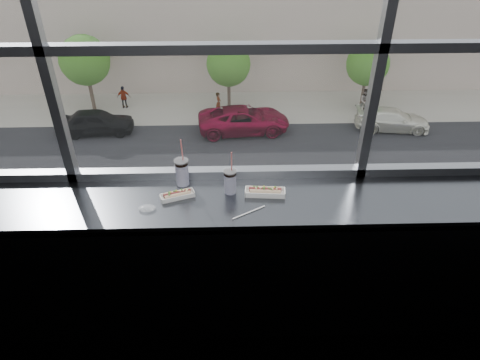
{
  "coord_description": "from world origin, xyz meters",
  "views": [
    {
      "loc": [
        0.08,
        -1.01,
        2.75
      ],
      "look_at": [
        0.15,
        1.23,
        1.25
      ],
      "focal_mm": 32.0,
      "sensor_mm": 36.0,
      "label": 1
    }
  ],
  "objects_px": {
    "car_far_b": "(244,116)",
    "car_near_b": "(120,187)",
    "hotdog_tray_left": "(177,195)",
    "pedestrian_d": "(366,99)",
    "car_far_a": "(96,118)",
    "wrapper": "(147,208)",
    "pedestrian_b": "(218,101)",
    "car_far_c": "(393,116)",
    "soda_cup_left": "(182,171)",
    "tree_right": "(368,64)",
    "soda_cup_right": "(230,180)",
    "pedestrian_a": "(124,95)",
    "tree_left": "(85,60)",
    "tree_center": "(229,64)",
    "car_near_c": "(222,184)",
    "car_near_d": "(368,181)",
    "loose_straw": "(249,212)",
    "hotdog_tray_right": "(265,191)"
  },
  "relations": [
    {
      "from": "car_far_b",
      "to": "pedestrian_d",
      "type": "xyz_separation_m",
      "value": [
        9.13,
        2.85,
        -0.07
      ]
    },
    {
      "from": "hotdog_tray_left",
      "to": "pedestrian_d",
      "type": "distance_m",
      "value": 31.06
    },
    {
      "from": "soda_cup_right",
      "to": "tree_center",
      "type": "bearing_deg",
      "value": 89.95
    },
    {
      "from": "car_far_b",
      "to": "car_far_c",
      "type": "bearing_deg",
      "value": -94.76
    },
    {
      "from": "soda_cup_right",
      "to": "car_far_a",
      "type": "xyz_separation_m",
      "value": [
        -9.0,
        24.19,
        -11.01
      ]
    },
    {
      "from": "loose_straw",
      "to": "tree_right",
      "type": "height_order",
      "value": "loose_straw"
    },
    {
      "from": "car_near_c",
      "to": "car_far_a",
      "type": "xyz_separation_m",
      "value": [
        -8.56,
        8.0,
        0.09
      ]
    },
    {
      "from": "car_far_b",
      "to": "tree_center",
      "type": "xyz_separation_m",
      "value": [
        -0.99,
        4.0,
        2.21
      ]
    },
    {
      "from": "hotdog_tray_right",
      "to": "pedestrian_b",
      "type": "xyz_separation_m",
      "value": [
        -0.99,
        27.25,
        -11.11
      ]
    },
    {
      "from": "car_near_d",
      "to": "tree_right",
      "type": "xyz_separation_m",
      "value": [
        2.94,
        12.0,
        2.23
      ]
    },
    {
      "from": "hotdog_tray_left",
      "to": "soda_cup_right",
      "type": "xyz_separation_m",
      "value": [
        0.35,
        0.05,
        0.07
      ]
    },
    {
      "from": "car_near_b",
      "to": "pedestrian_b",
      "type": "xyz_separation_m",
      "value": [
        4.99,
        11.03,
        0.02
      ]
    },
    {
      "from": "car_far_b",
      "to": "car_near_b",
      "type": "bearing_deg",
      "value": 135.01
    },
    {
      "from": "car_near_b",
      "to": "wrapper",
      "type": "bearing_deg",
      "value": -154.89
    },
    {
      "from": "soda_cup_left",
      "to": "car_far_a",
      "type": "distance_m",
      "value": 27.87
    },
    {
      "from": "soda_cup_left",
      "to": "pedestrian_b",
      "type": "distance_m",
      "value": 29.33
    },
    {
      "from": "soda_cup_left",
      "to": "tree_center",
      "type": "bearing_deg",
      "value": 89.29
    },
    {
      "from": "car_near_d",
      "to": "pedestrian_b",
      "type": "distance_m",
      "value": 13.67
    },
    {
      "from": "car_far_c",
      "to": "pedestrian_b",
      "type": "relative_size",
      "value": 2.98
    },
    {
      "from": "car_far_c",
      "to": "car_far_a",
      "type": "xyz_separation_m",
      "value": [
        -20.29,
        0.0,
        0.14
      ]
    },
    {
      "from": "hotdog_tray_left",
      "to": "hotdog_tray_right",
      "type": "bearing_deg",
      "value": -18.01
    },
    {
      "from": "hotdog_tray_left",
      "to": "pedestrian_d",
      "type": "xyz_separation_m",
      "value": [
        10.49,
        27.1,
        -10.98
      ]
    },
    {
      "from": "car_far_a",
      "to": "tree_left",
      "type": "bearing_deg",
      "value": 14.44
    },
    {
      "from": "car_far_a",
      "to": "wrapper",
      "type": "bearing_deg",
      "value": -164.19
    },
    {
      "from": "hotdog_tray_left",
      "to": "pedestrian_b",
      "type": "distance_m",
      "value": 29.45
    },
    {
      "from": "soda_cup_right",
      "to": "car_far_b",
      "type": "bearing_deg",
      "value": 87.6
    },
    {
      "from": "car_far_c",
      "to": "pedestrian_a",
      "type": "height_order",
      "value": "pedestrian_a"
    },
    {
      "from": "soda_cup_left",
      "to": "tree_right",
      "type": "distance_m",
      "value": 31.29
    },
    {
      "from": "car_far_b",
      "to": "tree_left",
      "type": "height_order",
      "value": "tree_left"
    },
    {
      "from": "car_far_a",
      "to": "tree_right",
      "type": "bearing_deg",
      "value": -81.64
    },
    {
      "from": "soda_cup_right",
      "to": "car_far_b",
      "type": "height_order",
      "value": "soda_cup_right"
    },
    {
      "from": "car_near_d",
      "to": "pedestrian_d",
      "type": "bearing_deg",
      "value": -18.2
    },
    {
      "from": "loose_straw",
      "to": "car_near_b",
      "type": "distance_m",
      "value": 20.67
    },
    {
      "from": "car_near_c",
      "to": "pedestrian_d",
      "type": "relative_size",
      "value": 2.8
    },
    {
      "from": "car_far_a",
      "to": "tree_left",
      "type": "distance_m",
      "value": 4.96
    },
    {
      "from": "soda_cup_left",
      "to": "tree_left",
      "type": "relative_size",
      "value": 0.06
    },
    {
      "from": "tree_center",
      "to": "tree_left",
      "type": "bearing_deg",
      "value": -180.0
    },
    {
      "from": "soda_cup_left",
      "to": "tree_center",
      "type": "distance_m",
      "value": 29.43
    },
    {
      "from": "car_far_c",
      "to": "car_near_c",
      "type": "relative_size",
      "value": 0.95
    },
    {
      "from": "wrapper",
      "to": "car_near_b",
      "type": "height_order",
      "value": "wrapper"
    },
    {
      "from": "soda_cup_right",
      "to": "tree_center",
      "type": "height_order",
      "value": "soda_cup_right"
    },
    {
      "from": "car_far_b",
      "to": "car_far_a",
      "type": "height_order",
      "value": "car_far_b"
    },
    {
      "from": "car_near_d",
      "to": "tree_center",
      "type": "relative_size",
      "value": 1.25
    },
    {
      "from": "hotdog_tray_right",
      "to": "car_far_a",
      "type": "bearing_deg",
      "value": 115.64
    },
    {
      "from": "soda_cup_left",
      "to": "car_far_b",
      "type": "bearing_deg",
      "value": 86.82
    },
    {
      "from": "hotdog_tray_left",
      "to": "car_far_b",
      "type": "distance_m",
      "value": 26.62
    },
    {
      "from": "car_near_c",
      "to": "tree_right",
      "type": "relative_size",
      "value": 1.25
    },
    {
      "from": "hotdog_tray_left",
      "to": "pedestrian_a",
      "type": "distance_m",
      "value": 31.44
    },
    {
      "from": "soda_cup_left",
      "to": "car_far_c",
      "type": "bearing_deg",
      "value": 64.27
    },
    {
      "from": "wrapper",
      "to": "pedestrian_d",
      "type": "relative_size",
      "value": 0.05
    }
  ]
}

